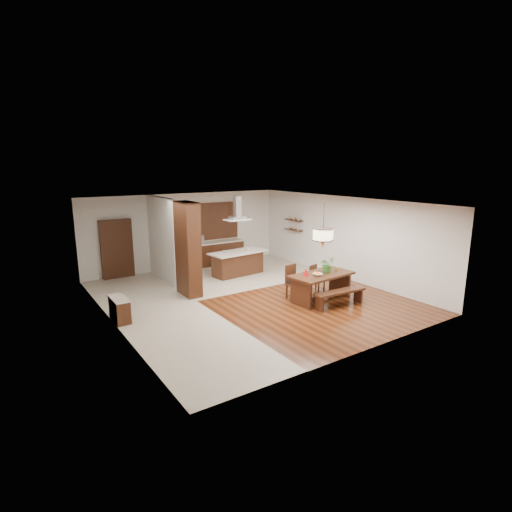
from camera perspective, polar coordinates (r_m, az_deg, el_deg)
room_shell at (r=11.85m, az=-1.21°, el=3.65°), size 9.00×9.04×2.92m
tile_hallway at (r=11.19m, az=-13.23°, el=-8.17°), size 2.50×9.00×0.01m
tile_kitchen at (r=15.00m, az=-2.30°, el=-2.43°), size 5.50×4.00×0.01m
soffit_band at (r=11.74m, az=-1.23°, el=7.62°), size 8.00×9.00×0.02m
partition_pier at (r=12.35m, az=-9.70°, el=0.96°), size 0.45×1.00×2.90m
partition_stub at (r=14.26m, az=-13.18°, el=2.39°), size 0.18×2.40×2.90m
hallway_console at (r=10.98m, az=-18.90°, el=-7.23°), size 0.37×0.88×0.63m
hallway_doorway at (r=14.98m, az=-19.25°, el=0.94°), size 1.10×0.20×2.10m
rear_counter at (r=16.21m, az=-6.21°, el=0.37°), size 2.60×0.62×0.95m
kitchen_window at (r=16.22m, az=-6.75°, el=4.94°), size 2.60×0.08×1.50m
shelf_lower at (r=16.28m, az=5.38°, el=3.75°), size 0.26×0.90×0.04m
shelf_upper at (r=16.22m, az=5.41°, el=5.15°), size 0.26×0.90×0.04m
dining_table at (r=12.04m, az=9.32°, el=-3.51°), size 2.04×1.15×0.82m
dining_bench at (r=11.71m, az=11.84°, el=-5.96°), size 1.68×0.47×0.47m
dining_chair_left at (r=12.11m, az=5.64°, el=-3.74°), size 0.51×0.51×1.02m
dining_chair_right at (r=12.82m, az=8.77°, el=-3.26°), size 0.46×0.46×0.87m
pendant_lantern at (r=11.69m, az=9.61°, el=4.26°), size 0.64×0.64×1.31m
foliage_plant at (r=12.11m, az=10.10°, el=-1.21°), size 0.48×0.43×0.48m
fruit_bowl at (r=11.73m, az=8.79°, el=-2.65°), size 0.31×0.31×0.07m
napkin_cone at (r=11.66m, az=7.16°, el=-2.24°), size 0.17×0.17×0.24m
gold_ornament at (r=12.33m, az=11.40°, el=-1.92°), size 0.08×0.08×0.10m
kitchen_island at (r=14.66m, az=-2.61°, el=-0.98°), size 2.22×1.13×0.89m
range_hood at (r=14.32m, az=-2.70°, el=6.86°), size 0.90×0.55×0.87m
island_cup at (r=14.70m, az=-1.14°, el=0.98°), size 0.16×0.16×0.10m
microwave at (r=15.72m, az=-8.71°, el=2.29°), size 0.71×0.58×0.34m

